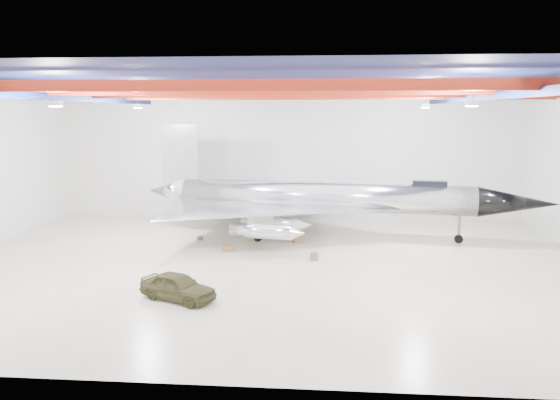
{
  "coord_description": "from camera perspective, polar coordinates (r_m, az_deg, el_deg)",
  "views": [
    {
      "loc": [
        3.25,
        -32.22,
        9.31
      ],
      "look_at": [
        0.43,
        2.0,
        3.72
      ],
      "focal_mm": 35.0,
      "sensor_mm": 36.0,
      "label": 1
    }
  ],
  "objects": [
    {
      "name": "parts_bin",
      "position": [
        42.26,
        0.88,
        -3.17
      ],
      "size": [
        0.75,
        0.67,
        0.44
      ],
      "primitive_type": "cube",
      "rotation": [
        0.0,
        0.0,
        0.31
      ],
      "color": "olive",
      "rests_on": "floor"
    },
    {
      "name": "spares_box",
      "position": [
        42.52,
        0.44,
        -3.16
      ],
      "size": [
        0.48,
        0.48,
        0.35
      ],
      "primitive_type": "cylinder",
      "rotation": [
        0.0,
        0.0,
        0.29
      ],
      "color": "#59595B",
      "rests_on": "floor"
    },
    {
      "name": "jeep",
      "position": [
        27.97,
        -10.63,
        -8.87
      ],
      "size": [
        4.33,
        3.15,
        1.37
      ],
      "primitive_type": "imported",
      "rotation": [
        0.0,
        0.0,
        1.14
      ],
      "color": "#3E3C1F",
      "rests_on": "floor"
    },
    {
      "name": "crate_ply",
      "position": [
        36.99,
        -5.53,
        -5.05
      ],
      "size": [
        0.69,
        0.62,
        0.4
      ],
      "primitive_type": "cube",
      "rotation": [
        0.0,
        0.0,
        0.35
      ],
      "color": "olive",
      "rests_on": "floor"
    },
    {
      "name": "ceiling_structure",
      "position": [
        32.4,
        -1.07,
        11.04
      ],
      "size": [
        39.5,
        29.5,
        1.08
      ],
      "color": "maroon",
      "rests_on": "ceiling"
    },
    {
      "name": "floor",
      "position": [
        33.7,
        -1.02,
        -6.79
      ],
      "size": [
        40.0,
        40.0,
        0.0
      ],
      "primitive_type": "plane",
      "color": "beige",
      "rests_on": "ground"
    },
    {
      "name": "engine_drum",
      "position": [
        34.69,
        3.59,
        -5.95
      ],
      "size": [
        0.56,
        0.56,
        0.45
      ],
      "primitive_type": "cylinder",
      "rotation": [
        0.0,
        0.0,
        -0.13
      ],
      "color": "#59595B",
      "rests_on": "floor"
    },
    {
      "name": "jet_aircraft",
      "position": [
        40.81,
        4.47,
        -0.06
      ],
      "size": [
        30.4,
        19.65,
        8.3
      ],
      "rotation": [
        0.0,
        0.0,
        -0.14
      ],
      "color": "silver",
      "rests_on": "floor"
    },
    {
      "name": "oil_barrel",
      "position": [
        39.17,
        1.86,
        -4.18
      ],
      "size": [
        0.75,
        0.68,
        0.43
      ],
      "primitive_type": "cube",
      "rotation": [
        0.0,
        0.0,
        0.38
      ],
      "color": "olive",
      "rests_on": "floor"
    },
    {
      "name": "wall_back",
      "position": [
        47.48,
        0.77,
        4.65
      ],
      "size": [
        40.0,
        0.0,
        40.0
      ],
      "primitive_type": "plane",
      "rotation": [
        1.57,
        0.0,
        0.0
      ],
      "color": "silver",
      "rests_on": "floor"
    },
    {
      "name": "toolbox_red",
      "position": [
        43.13,
        -0.84,
        -3.02
      ],
      "size": [
        0.41,
        0.33,
        0.29
      ],
      "primitive_type": "cube",
      "rotation": [
        0.0,
        0.0,
        -0.01
      ],
      "color": "#9C280F",
      "rests_on": "floor"
    },
    {
      "name": "ceiling",
      "position": [
        32.43,
        -1.08,
        12.24
      ],
      "size": [
        40.0,
        40.0,
        0.0
      ],
      "primitive_type": "plane",
      "rotation": [
        3.14,
        0.0,
        0.0
      ],
      "color": "#0A0F38",
      "rests_on": "wall_back"
    },
    {
      "name": "crate_small",
      "position": [
        40.46,
        -8.34,
        -3.96
      ],
      "size": [
        0.47,
        0.44,
        0.27
      ],
      "primitive_type": "cube",
      "rotation": [
        0.0,
        0.0,
        0.43
      ],
      "color": "#59595B",
      "rests_on": "floor"
    }
  ]
}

